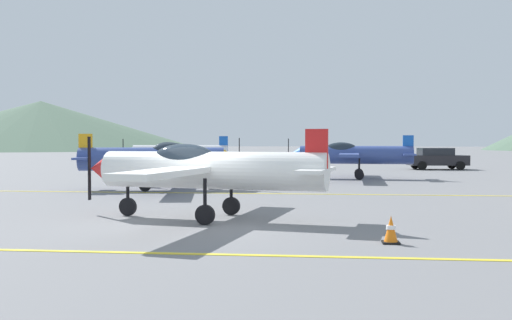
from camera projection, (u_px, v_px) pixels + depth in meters
name	position (u px, v px, depth m)	size (l,w,h in m)	color
ground_plane	(183.00, 226.00, 14.39)	(400.00, 400.00, 0.00)	slate
apron_line_near	(141.00, 253.00, 10.88)	(80.00, 0.16, 0.01)	yellow
apron_line_far	(233.00, 193.00, 23.20)	(80.00, 0.16, 0.01)	yellow
airplane_near	(203.00, 169.00, 15.58)	(7.22, 8.25, 2.47)	white
airplane_mid	(158.00, 158.00, 25.08)	(7.22, 8.26, 2.47)	#33478C
airplane_far	(351.00, 154.00, 32.29)	(7.17, 8.25, 2.47)	#33478C
airplane_back	(177.00, 152.00, 38.09)	(7.20, 8.27, 2.47)	silver
car_sedan	(437.00, 158.00, 42.57)	(4.48, 2.41, 1.62)	black
traffic_cone_front	(391.00, 230.00, 11.90)	(0.36, 0.36, 0.59)	black
hill_left	(41.00, 125.00, 142.55)	(80.67, 80.67, 12.16)	#4C6651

